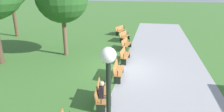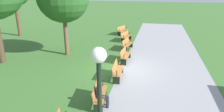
{
  "view_description": "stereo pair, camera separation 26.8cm",
  "coord_description": "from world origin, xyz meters",
  "px_view_note": "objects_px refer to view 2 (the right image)",
  "views": [
    {
      "loc": [
        11.69,
        1.65,
        4.92
      ],
      "look_at": [
        -0.0,
        -0.71,
        0.8
      ],
      "focal_mm": 32.5,
      "sensor_mm": 36.0,
      "label": 1
    },
    {
      "loc": [
        11.63,
        1.91,
        4.92
      ],
      "look_at": [
        -0.0,
        -0.71,
        0.8
      ],
      "focal_mm": 32.5,
      "sensor_mm": 36.0,
      "label": 2
    }
  ],
  "objects_px": {
    "bench_3": "(125,55)",
    "person_seated": "(101,93)",
    "bench_5": "(99,94)",
    "lamp_post": "(100,100)",
    "bench_0": "(122,30)",
    "bench_1": "(126,36)",
    "bench_4": "(117,70)",
    "bench_2": "(127,44)"
  },
  "relations": [
    {
      "from": "bench_5",
      "to": "lamp_post",
      "type": "relative_size",
      "value": 0.45
    },
    {
      "from": "bench_4",
      "to": "bench_5",
      "type": "xyz_separation_m",
      "value": [
        2.74,
        -0.27,
        0.0
      ]
    },
    {
      "from": "bench_2",
      "to": "bench_4",
      "type": "relative_size",
      "value": 1.02
    },
    {
      "from": "bench_4",
      "to": "bench_2",
      "type": "bearing_deg",
      "value": 179.99
    },
    {
      "from": "bench_1",
      "to": "bench_3",
      "type": "bearing_deg",
      "value": 22.58
    },
    {
      "from": "bench_1",
      "to": "bench_3",
      "type": "xyz_separation_m",
      "value": [
        5.44,
        0.81,
        0.0
      ]
    },
    {
      "from": "bench_3",
      "to": "person_seated",
      "type": "distance_m",
      "value": 5.73
    },
    {
      "from": "bench_0",
      "to": "lamp_post",
      "type": "height_order",
      "value": "lamp_post"
    },
    {
      "from": "bench_0",
      "to": "bench_4",
      "type": "height_order",
      "value": "same"
    },
    {
      "from": "bench_0",
      "to": "person_seated",
      "type": "height_order",
      "value": "person_seated"
    },
    {
      "from": "bench_1",
      "to": "bench_3",
      "type": "distance_m",
      "value": 5.5
    },
    {
      "from": "bench_4",
      "to": "lamp_post",
      "type": "xyz_separation_m",
      "value": [
        6.73,
        0.96,
        2.21
      ]
    },
    {
      "from": "bench_0",
      "to": "bench_2",
      "type": "xyz_separation_m",
      "value": [
        5.33,
        1.34,
        0.0
      ]
    },
    {
      "from": "lamp_post",
      "to": "bench_1",
      "type": "bearing_deg",
      "value": -173.26
    },
    {
      "from": "bench_4",
      "to": "person_seated",
      "type": "relative_size",
      "value": 1.4
    },
    {
      "from": "bench_0",
      "to": "bench_4",
      "type": "xyz_separation_m",
      "value": [
        10.82,
        1.61,
        0.0
      ]
    },
    {
      "from": "person_seated",
      "to": "lamp_post",
      "type": "relative_size",
      "value": 0.31
    },
    {
      "from": "bench_0",
      "to": "person_seated",
      "type": "xyz_separation_m",
      "value": [
        13.79,
        1.51,
        0.17
      ]
    },
    {
      "from": "bench_3",
      "to": "person_seated",
      "type": "relative_size",
      "value": 1.4
    },
    {
      "from": "bench_0",
      "to": "bench_4",
      "type": "relative_size",
      "value": 1.02
    },
    {
      "from": "bench_0",
      "to": "bench_1",
      "type": "relative_size",
      "value": 1.0
    },
    {
      "from": "bench_4",
      "to": "bench_5",
      "type": "distance_m",
      "value": 2.75
    },
    {
      "from": "bench_2",
      "to": "bench_5",
      "type": "relative_size",
      "value": 1.0
    },
    {
      "from": "bench_5",
      "to": "lamp_post",
      "type": "xyz_separation_m",
      "value": [
        3.99,
        1.23,
        2.21
      ]
    },
    {
      "from": "bench_2",
      "to": "bench_4",
      "type": "height_order",
      "value": "same"
    },
    {
      "from": "bench_0",
      "to": "bench_1",
      "type": "bearing_deg",
      "value": 36.68
    },
    {
      "from": "bench_0",
      "to": "lamp_post",
      "type": "distance_m",
      "value": 17.88
    },
    {
      "from": "bench_3",
      "to": "bench_4",
      "type": "bearing_deg",
      "value": 2.83
    },
    {
      "from": "bench_1",
      "to": "lamp_post",
      "type": "distance_m",
      "value": 15.19
    },
    {
      "from": "bench_0",
      "to": "bench_5",
      "type": "relative_size",
      "value": 1.01
    },
    {
      "from": "bench_4",
      "to": "bench_5",
      "type": "bearing_deg",
      "value": -8.45
    },
    {
      "from": "bench_0",
      "to": "person_seated",
      "type": "distance_m",
      "value": 13.87
    },
    {
      "from": "bench_1",
      "to": "bench_5",
      "type": "distance_m",
      "value": 10.94
    },
    {
      "from": "bench_3",
      "to": "bench_4",
      "type": "distance_m",
      "value": 2.75
    },
    {
      "from": "bench_0",
      "to": "bench_1",
      "type": "distance_m",
      "value": 2.75
    },
    {
      "from": "bench_5",
      "to": "bench_4",
      "type": "bearing_deg",
      "value": 165.89
    },
    {
      "from": "bench_3",
      "to": "bench_4",
      "type": "relative_size",
      "value": 1.0
    },
    {
      "from": "bench_3",
      "to": "bench_5",
      "type": "height_order",
      "value": "same"
    },
    {
      "from": "bench_0",
      "to": "bench_3",
      "type": "distance_m",
      "value": 8.23
    },
    {
      "from": "bench_1",
      "to": "person_seated",
      "type": "height_order",
      "value": "person_seated"
    },
    {
      "from": "bench_0",
      "to": "lamp_post",
      "type": "xyz_separation_m",
      "value": [
        17.55,
        2.56,
        2.21
      ]
    },
    {
      "from": "person_seated",
      "to": "bench_2",
      "type": "bearing_deg",
      "value": 172.72
    }
  ]
}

